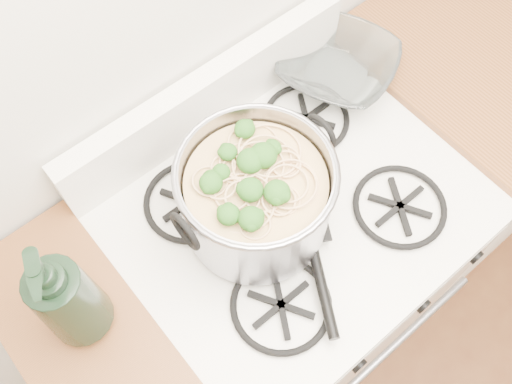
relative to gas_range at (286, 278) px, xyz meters
name	(u,v)px	position (x,y,z in m)	size (l,w,h in m)	color
gas_range	(286,278)	(0.00, 0.00, 0.00)	(0.76, 0.66, 0.92)	white
counter_right	(484,113)	(0.88, 0.00, 0.02)	(1.00, 0.65, 0.92)	silver
stock_pot	(256,197)	(-0.09, 0.03, 0.59)	(0.34, 0.31, 0.21)	gray
spatula	(306,218)	(-0.01, -0.04, 0.50)	(0.29, 0.31, 0.02)	black
glass_bowl	(336,71)	(0.31, 0.20, 0.50)	(0.11, 0.11, 0.03)	white
bottle	(63,295)	(-0.48, 0.07, 0.64)	(0.12, 0.12, 0.31)	black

